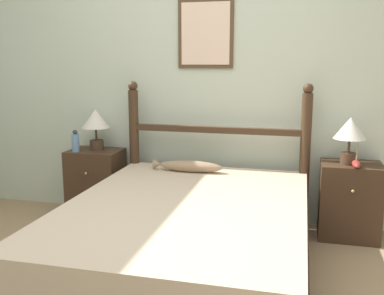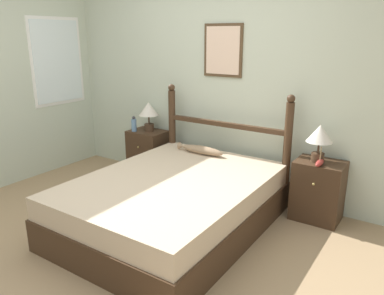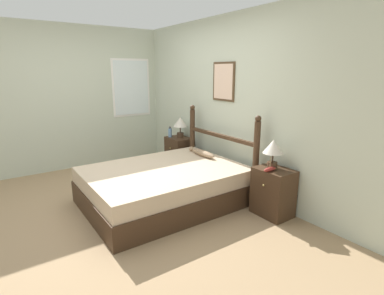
{
  "view_description": "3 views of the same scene",
  "coord_description": "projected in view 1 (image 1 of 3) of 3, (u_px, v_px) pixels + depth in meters",
  "views": [
    {
      "loc": [
        0.9,
        -2.08,
        1.4
      ],
      "look_at": [
        0.15,
        0.95,
        0.78
      ],
      "focal_mm": 42.0,
      "sensor_mm": 36.0,
      "label": 1
    },
    {
      "loc": [
        2.14,
        -2.01,
        1.77
      ],
      "look_at": [
        0.14,
        1.0,
        0.68
      ],
      "focal_mm": 35.0,
      "sensor_mm": 36.0,
      "label": 2
    },
    {
      "loc": [
        3.54,
        -1.31,
        1.76
      ],
      "look_at": [
        0.27,
        0.98,
        0.73
      ],
      "focal_mm": 28.0,
      "sensor_mm": 36.0,
      "label": 3
    }
  ],
  "objects": [
    {
      "name": "wall_back",
      "position": [
        197.0,
        73.0,
        3.86
      ],
      "size": [
        6.4,
        0.08,
        2.55
      ],
      "color": "beige",
      "rests_on": "ground_plane"
    },
    {
      "name": "bed",
      "position": [
        186.0,
        240.0,
        2.91
      ],
      "size": [
        1.54,
        2.04,
        0.5
      ],
      "color": "#3D2819",
      "rests_on": "ground_plane"
    },
    {
      "name": "headboard",
      "position": [
        216.0,
        150.0,
        3.76
      ],
      "size": [
        1.54,
        0.08,
        1.21
      ],
      "color": "#3D2819",
      "rests_on": "ground_plane"
    },
    {
      "name": "nightstand_left",
      "position": [
        96.0,
        183.0,
        4.04
      ],
      "size": [
        0.46,
        0.37,
        0.6
      ],
      "color": "#3D2819",
      "rests_on": "ground_plane"
    },
    {
      "name": "nightstand_right",
      "position": [
        349.0,
        201.0,
        3.53
      ],
      "size": [
        0.46,
        0.37,
        0.6
      ],
      "color": "#3D2819",
      "rests_on": "ground_plane"
    },
    {
      "name": "table_lamp_left",
      "position": [
        96.0,
        121.0,
        3.96
      ],
      "size": [
        0.25,
        0.25,
        0.36
      ],
      "color": "#422D1E",
      "rests_on": "nightstand_left"
    },
    {
      "name": "table_lamp_right",
      "position": [
        350.0,
        132.0,
        3.41
      ],
      "size": [
        0.25,
        0.25,
        0.36
      ],
      "color": "#422D1E",
      "rests_on": "nightstand_right"
    },
    {
      "name": "bottle",
      "position": [
        75.0,
        142.0,
        3.9
      ],
      "size": [
        0.06,
        0.06,
        0.19
      ],
      "color": "#668CB2",
      "rests_on": "nightstand_left"
    },
    {
      "name": "model_boat",
      "position": [
        356.0,
        164.0,
        3.35
      ],
      "size": [
        0.06,
        0.2,
        0.18
      ],
      "color": "maroon",
      "rests_on": "nightstand_right"
    },
    {
      "name": "fish_pillow",
      "position": [
        188.0,
        166.0,
        3.64
      ],
      "size": [
        0.57,
        0.12,
        0.09
      ],
      "color": "#997A5B",
      "rests_on": "bed"
    }
  ]
}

